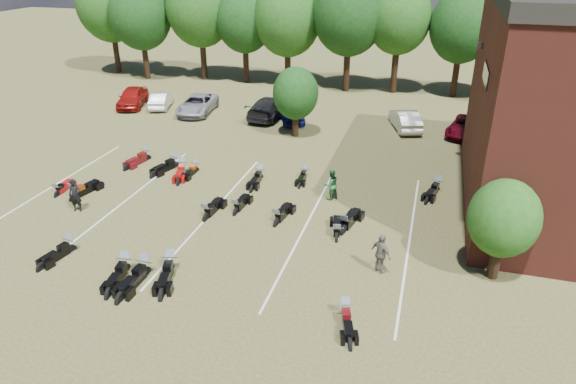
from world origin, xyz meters
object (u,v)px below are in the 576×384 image
at_px(person_black, 75,195).
at_px(person_grey, 381,254).
at_px(car_0, 132,97).
at_px(motorcycle_3, 146,275).
at_px(car_4, 291,112).
at_px(motorcycle_7, 58,196).
at_px(motorcycle_14, 147,160).
at_px(person_green, 331,185).

height_order(person_black, person_grey, person_grey).
xyz_separation_m(car_0, motorcycle_3, (13.81, -21.73, -0.80)).
height_order(car_0, motorcycle_3, car_0).
bearing_deg(person_black, car_4, 56.43).
relative_size(car_4, motorcycle_3, 1.71).
bearing_deg(car_4, motorcycle_3, -115.09).
bearing_deg(motorcycle_7, car_0, -78.03).
bearing_deg(motorcycle_14, person_black, -77.57).
relative_size(car_0, person_grey, 2.59).
bearing_deg(person_green, car_4, -107.47).
xyz_separation_m(person_grey, motorcycle_14, (-15.87, 8.38, -0.91)).
bearing_deg(car_0, motorcycle_3, -73.99).
bearing_deg(person_black, car_0, 99.87).
relative_size(person_green, motorcycle_7, 0.86).
distance_m(person_black, person_grey, 15.74).
bearing_deg(car_0, person_black, -83.39).
bearing_deg(person_green, person_black, -20.11).
distance_m(car_4, person_black, 18.66).
bearing_deg(motorcycle_7, motorcycle_14, -114.53).
xyz_separation_m(person_black, motorcycle_14, (-0.17, 7.18, -0.89)).
xyz_separation_m(car_4, person_green, (5.77, -12.49, 0.14)).
bearing_deg(person_grey, motorcycle_14, 10.88).
height_order(person_green, person_grey, person_grey).
distance_m(car_0, person_black, 19.13).
xyz_separation_m(car_0, car_4, (13.99, -0.11, -0.08)).
bearing_deg(motorcycle_3, person_green, 57.91).
xyz_separation_m(person_green, motorcycle_7, (-14.47, -3.81, -0.86)).
bearing_deg(car_4, car_0, 154.95).
bearing_deg(person_green, person_grey, 76.55).
relative_size(person_black, motorcycle_14, 0.73).
bearing_deg(motorcycle_14, person_grey, -16.80).
xyz_separation_m(car_0, person_black, (7.48, -17.60, 0.09)).
distance_m(person_black, motorcycle_14, 7.24).
bearing_deg(person_black, motorcycle_3, -46.29).
xyz_separation_m(car_4, person_black, (-6.51, -17.49, 0.17)).
relative_size(car_0, motorcycle_7, 2.37).
height_order(person_green, motorcycle_14, person_green).
bearing_deg(car_4, motorcycle_14, -147.54).
bearing_deg(motorcycle_7, motorcycle_3, 142.11).
height_order(motorcycle_7, motorcycle_14, motorcycle_14).
xyz_separation_m(motorcycle_7, motorcycle_14, (2.02, 5.99, 0.00)).
relative_size(motorcycle_7, motorcycle_14, 0.82).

